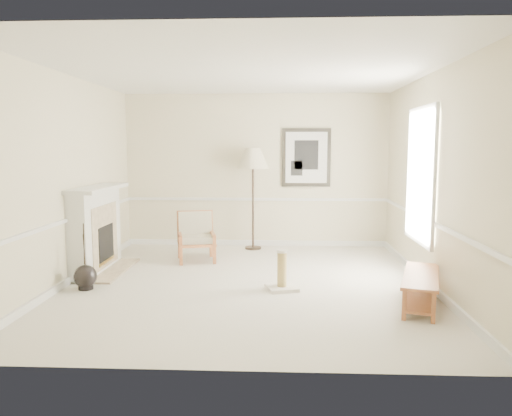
# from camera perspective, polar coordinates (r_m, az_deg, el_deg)

# --- Properties ---
(ground) EXTENTS (5.50, 5.50, 0.00)m
(ground) POSITION_cam_1_polar(r_m,az_deg,el_deg) (7.07, -1.01, -8.61)
(ground) COLOR silver
(ground) RESTS_ON ground
(room) EXTENTS (5.04, 5.54, 2.92)m
(room) POSITION_cam_1_polar(r_m,az_deg,el_deg) (6.87, 0.15, 6.70)
(room) COLOR beige
(room) RESTS_ON ground
(fireplace) EXTENTS (0.64, 1.64, 1.31)m
(fireplace) POSITION_cam_1_polar(r_m,az_deg,el_deg) (8.00, -17.75, -2.40)
(fireplace) COLOR white
(fireplace) RESTS_ON ground
(floor_vase) EXTENTS (0.31, 0.31, 0.90)m
(floor_vase) POSITION_cam_1_polar(r_m,az_deg,el_deg) (7.12, -18.92, -7.49)
(floor_vase) COLOR black
(floor_vase) RESTS_ON ground
(armchair) EXTENTS (0.75, 0.78, 0.82)m
(armchair) POSITION_cam_1_polar(r_m,az_deg,el_deg) (8.48, -6.88, -2.98)
(armchair) COLOR #9B5732
(armchair) RESTS_ON ground
(floor_lamp) EXTENTS (0.70, 0.70, 1.88)m
(floor_lamp) POSITION_cam_1_polar(r_m,az_deg,el_deg) (9.21, -0.35, 5.37)
(floor_lamp) COLOR black
(floor_lamp) RESTS_ON ground
(bench) EXTENTS (0.78, 1.39, 0.38)m
(bench) POSITION_cam_1_polar(r_m,az_deg,el_deg) (6.38, 18.32, -8.33)
(bench) COLOR #9B5732
(bench) RESTS_ON ground
(scratching_post) EXTENTS (0.48, 0.48, 0.55)m
(scratching_post) POSITION_cam_1_polar(r_m,az_deg,el_deg) (6.73, 2.97, -7.89)
(scratching_post) COLOR white
(scratching_post) RESTS_ON ground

